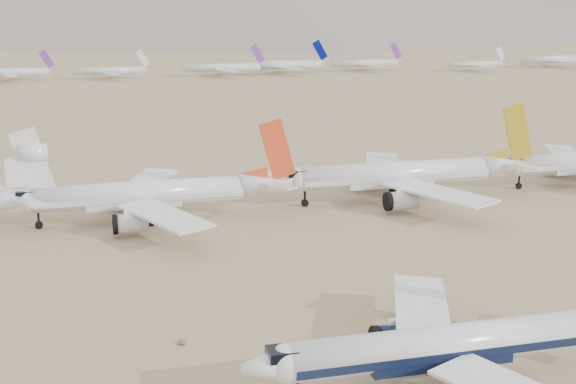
% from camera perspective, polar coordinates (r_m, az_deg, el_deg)
% --- Properties ---
extents(ground, '(7000.00, 7000.00, 0.00)m').
position_cam_1_polar(ground, '(90.46, 13.72, -12.02)').
color(ground, olive).
rests_on(ground, ground).
extents(main_airliner, '(44.76, 43.72, 15.80)m').
position_cam_1_polar(main_airliner, '(84.93, 12.46, -10.48)').
color(main_airliner, white).
rests_on(main_airliner, ground).
extents(row2_gold_tail, '(51.68, 50.54, 18.40)m').
position_cam_1_polar(row2_gold_tail, '(157.99, 8.31, 1.27)').
color(row2_gold_tail, white).
rests_on(row2_gold_tail, ground).
extents(row2_orange_tail, '(49.10, 48.03, 17.51)m').
position_cam_1_polar(row2_orange_tail, '(143.40, -9.69, -0.14)').
color(row2_orange_tail, white).
rests_on(row2_orange_tail, ground).
extents(distant_storage_row, '(538.82, 59.93, 14.99)m').
position_cam_1_polar(distant_storage_row, '(408.30, -10.52, 8.60)').
color(distant_storage_row, silver).
rests_on(distant_storage_row, ground).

